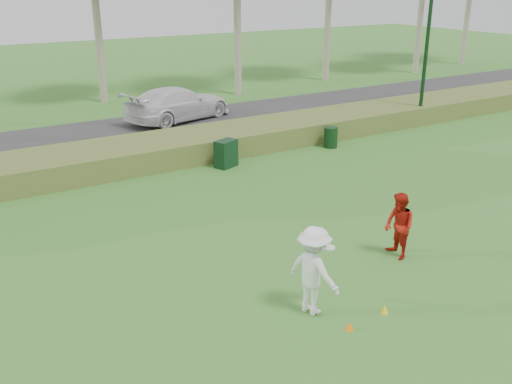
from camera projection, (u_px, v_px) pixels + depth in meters
ground at (345, 295)px, 13.35m from camera, size 120.00×120.00×0.00m
reed_strip at (152, 151)px, 22.76m from camera, size 80.00×3.00×0.90m
park_road at (112, 134)px, 26.90m from camera, size 80.00×6.00×0.06m
lamp_post at (431, 8)px, 26.98m from camera, size 0.70×0.70×8.18m
player_white at (314, 271)px, 12.36m from camera, size 1.06×1.46×2.04m
player_red at (399, 226)px, 14.88m from camera, size 0.83×0.98×1.78m
cone_orange at (349, 326)px, 12.01m from camera, size 0.18×0.18×0.20m
cone_yellow at (384, 309)px, 12.61m from camera, size 0.19×0.19×0.21m
utility_cabinet at (226, 154)px, 22.19m from camera, size 0.99×0.81×1.07m
trash_bin at (331, 137)px, 24.78m from camera, size 0.78×0.78×0.89m
car_right at (178, 104)px, 29.13m from camera, size 6.27×3.87×1.70m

